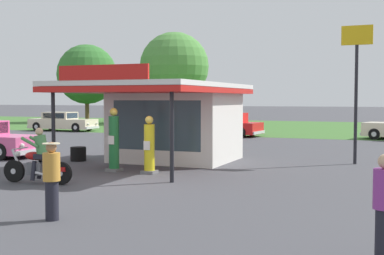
{
  "coord_description": "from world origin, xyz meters",
  "views": [
    {
      "loc": [
        7.59,
        -13.18,
        2.39
      ],
      "look_at": [
        0.85,
        3.26,
        1.4
      ],
      "focal_mm": 48.22,
      "sensor_mm": 36.0,
      "label": 1
    }
  ],
  "objects_px": {
    "roadside_pole_sign": "(356,70)",
    "motorcycle_with_rider": "(38,160)",
    "parked_car_back_row_centre_left": "(224,125)",
    "parked_car_back_row_left": "(155,123)",
    "parked_car_back_row_centre_right": "(62,122)",
    "gas_pump_offside": "(149,147)",
    "gas_pump_nearside": "(114,142)",
    "spare_tire_stack": "(78,154)",
    "bystander_standing_back_lot": "(52,179)"
  },
  "relations": [
    {
      "from": "gas_pump_offside",
      "to": "parked_car_back_row_centre_right",
      "type": "relative_size",
      "value": 0.35
    },
    {
      "from": "gas_pump_offside",
      "to": "bystander_standing_back_lot",
      "type": "relative_size",
      "value": 1.19
    },
    {
      "from": "parked_car_back_row_centre_left",
      "to": "parked_car_back_row_left",
      "type": "relative_size",
      "value": 1.05
    },
    {
      "from": "gas_pump_nearside",
      "to": "roadside_pole_sign",
      "type": "bearing_deg",
      "value": 34.88
    },
    {
      "from": "gas_pump_nearside",
      "to": "bystander_standing_back_lot",
      "type": "bearing_deg",
      "value": -69.26
    },
    {
      "from": "roadside_pole_sign",
      "to": "spare_tire_stack",
      "type": "relative_size",
      "value": 8.41
    },
    {
      "from": "parked_car_back_row_left",
      "to": "gas_pump_offside",
      "type": "bearing_deg",
      "value": -64.02
    },
    {
      "from": "parked_car_back_row_centre_right",
      "to": "gas_pump_offside",
      "type": "bearing_deg",
      "value": -47.05
    },
    {
      "from": "gas_pump_nearside",
      "to": "parked_car_back_row_centre_left",
      "type": "height_order",
      "value": "gas_pump_nearside"
    },
    {
      "from": "gas_pump_nearside",
      "to": "parked_car_back_row_left",
      "type": "bearing_deg",
      "value": 112.62
    },
    {
      "from": "gas_pump_offside",
      "to": "parked_car_back_row_centre_left",
      "type": "bearing_deg",
      "value": 100.66
    },
    {
      "from": "motorcycle_with_rider",
      "to": "roadside_pole_sign",
      "type": "height_order",
      "value": "roadside_pole_sign"
    },
    {
      "from": "parked_car_back_row_centre_right",
      "to": "parked_car_back_row_centre_left",
      "type": "bearing_deg",
      "value": -2.22
    },
    {
      "from": "parked_car_back_row_centre_left",
      "to": "parked_car_back_row_left",
      "type": "bearing_deg",
      "value": 163.86
    },
    {
      "from": "roadside_pole_sign",
      "to": "motorcycle_with_rider",
      "type": "bearing_deg",
      "value": -134.85
    },
    {
      "from": "motorcycle_with_rider",
      "to": "bystander_standing_back_lot",
      "type": "relative_size",
      "value": 1.39
    },
    {
      "from": "motorcycle_with_rider",
      "to": "parked_car_back_row_centre_left",
      "type": "height_order",
      "value": "motorcycle_with_rider"
    },
    {
      "from": "parked_car_back_row_left",
      "to": "bystander_standing_back_lot",
      "type": "distance_m",
      "value": 26.9
    },
    {
      "from": "spare_tire_stack",
      "to": "gas_pump_nearside",
      "type": "bearing_deg",
      "value": -35.31
    },
    {
      "from": "roadside_pole_sign",
      "to": "spare_tire_stack",
      "type": "distance_m",
      "value": 10.87
    },
    {
      "from": "motorcycle_with_rider",
      "to": "roadside_pole_sign",
      "type": "distance_m",
      "value": 11.54
    },
    {
      "from": "gas_pump_nearside",
      "to": "parked_car_back_row_centre_left",
      "type": "distance_m",
      "value": 16.92
    },
    {
      "from": "gas_pump_nearside",
      "to": "motorcycle_with_rider",
      "type": "height_order",
      "value": "gas_pump_nearside"
    },
    {
      "from": "parked_car_back_row_centre_left",
      "to": "spare_tire_stack",
      "type": "bearing_deg",
      "value": -93.45
    },
    {
      "from": "bystander_standing_back_lot",
      "to": "spare_tire_stack",
      "type": "relative_size",
      "value": 2.58
    },
    {
      "from": "spare_tire_stack",
      "to": "parked_car_back_row_centre_right",
      "type": "bearing_deg",
      "value": 128.13
    },
    {
      "from": "gas_pump_offside",
      "to": "motorcycle_with_rider",
      "type": "height_order",
      "value": "gas_pump_offside"
    },
    {
      "from": "gas_pump_nearside",
      "to": "parked_car_back_row_centre_right",
      "type": "xyz_separation_m",
      "value": [
        -14.81,
        17.31,
        -0.31
      ]
    },
    {
      "from": "bystander_standing_back_lot",
      "to": "gas_pump_nearside",
      "type": "bearing_deg",
      "value": 110.74
    },
    {
      "from": "parked_car_back_row_centre_left",
      "to": "parked_car_back_row_left",
      "type": "xyz_separation_m",
      "value": [
        -5.85,
        1.69,
        -0.0
      ]
    },
    {
      "from": "motorcycle_with_rider",
      "to": "spare_tire_stack",
      "type": "xyz_separation_m",
      "value": [
        -2.05,
        4.88,
        -0.38
      ]
    },
    {
      "from": "parked_car_back_row_centre_left",
      "to": "bystander_standing_back_lot",
      "type": "distance_m",
      "value": 23.62
    },
    {
      "from": "gas_pump_offside",
      "to": "gas_pump_nearside",
      "type": "bearing_deg",
      "value": 179.99
    },
    {
      "from": "gas_pump_nearside",
      "to": "bystander_standing_back_lot",
      "type": "height_order",
      "value": "gas_pump_nearside"
    },
    {
      "from": "gas_pump_offside",
      "to": "spare_tire_stack",
      "type": "relative_size",
      "value": 3.08
    },
    {
      "from": "parked_car_back_row_centre_right",
      "to": "roadside_pole_sign",
      "type": "bearing_deg",
      "value": -29.2
    },
    {
      "from": "gas_pump_nearside",
      "to": "spare_tire_stack",
      "type": "relative_size",
      "value": 3.49
    },
    {
      "from": "parked_car_back_row_centre_left",
      "to": "spare_tire_stack",
      "type": "xyz_separation_m",
      "value": [
        -0.89,
        -14.86,
        -0.41
      ]
    },
    {
      "from": "parked_car_back_row_centre_right",
      "to": "parked_car_back_row_left",
      "type": "bearing_deg",
      "value": 9.52
    },
    {
      "from": "parked_car_back_row_centre_left",
      "to": "parked_car_back_row_centre_right",
      "type": "bearing_deg",
      "value": 177.78
    },
    {
      "from": "spare_tire_stack",
      "to": "bystander_standing_back_lot",
      "type": "bearing_deg",
      "value": -58.21
    },
    {
      "from": "motorcycle_with_rider",
      "to": "parked_car_back_row_centre_right",
      "type": "bearing_deg",
      "value": 124.87
    },
    {
      "from": "parked_car_back_row_left",
      "to": "spare_tire_stack",
      "type": "height_order",
      "value": "parked_car_back_row_left"
    },
    {
      "from": "parked_car_back_row_centre_left",
      "to": "spare_tire_stack",
      "type": "relative_size",
      "value": 8.64
    },
    {
      "from": "parked_car_back_row_centre_left",
      "to": "parked_car_back_row_centre_right",
      "type": "relative_size",
      "value": 0.98
    },
    {
      "from": "motorcycle_with_rider",
      "to": "gas_pump_nearside",
      "type": "bearing_deg",
      "value": 76.4
    },
    {
      "from": "gas_pump_offside",
      "to": "parked_car_back_row_left",
      "type": "height_order",
      "value": "gas_pump_offside"
    },
    {
      "from": "bystander_standing_back_lot",
      "to": "spare_tire_stack",
      "type": "bearing_deg",
      "value": 121.79
    },
    {
      "from": "gas_pump_nearside",
      "to": "parked_car_back_row_centre_right",
      "type": "bearing_deg",
      "value": 130.55
    },
    {
      "from": "parked_car_back_row_centre_right",
      "to": "roadside_pole_sign",
      "type": "height_order",
      "value": "roadside_pole_sign"
    }
  ]
}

